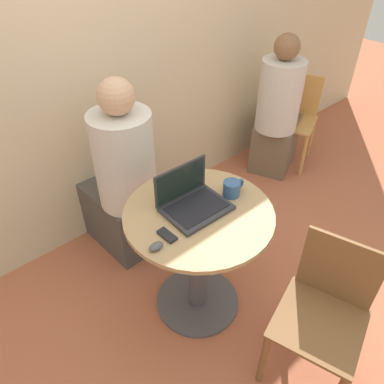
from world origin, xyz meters
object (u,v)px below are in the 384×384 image
Objects in this scene: laptop at (192,201)px; chair_empty at (323,313)px; cell_phone at (167,235)px; person_seated at (123,186)px.

chair_empty is at bearing -74.22° from laptop.
laptop is 3.17× the size of cell_phone.
person_seated reaches higher than laptop.
laptop is at bearing 105.78° from chair_empty.
chair_empty is (0.21, -0.73, -0.37)m from laptop.
cell_phone is 0.08× the size of person_seated.
laptop is 0.26× the size of person_seated.
cell_phone is at bearing -105.29° from person_seated.
laptop is at bearing 20.29° from cell_phone.
laptop is at bearing -87.54° from person_seated.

